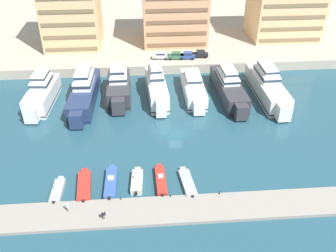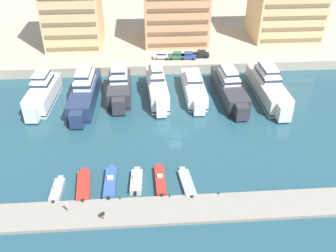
% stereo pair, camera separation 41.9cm
% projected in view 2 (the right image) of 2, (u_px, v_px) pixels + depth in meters
% --- Properties ---
extents(ground_plane, '(400.00, 400.00, 0.00)m').
position_uv_depth(ground_plane, '(176.00, 134.00, 72.09)').
color(ground_plane, '#234C5B').
extents(quay_promenade, '(180.00, 70.00, 2.39)m').
position_uv_depth(quay_promenade, '(159.00, 24.00, 122.14)').
color(quay_promenade, '#ADA38E').
rests_on(quay_promenade, ground).
extents(pier_dock, '(120.00, 5.53, 0.54)m').
position_uv_depth(pier_dock, '(187.00, 209.00, 55.35)').
color(pier_dock, gray).
rests_on(pier_dock, ground).
extents(yacht_white_far_left, '(5.79, 17.19, 8.43)m').
position_uv_depth(yacht_white_far_left, '(42.00, 93.00, 80.61)').
color(yacht_white_far_left, white).
rests_on(yacht_white_far_left, ground).
extents(yacht_navy_left, '(5.51, 22.01, 8.70)m').
position_uv_depth(yacht_navy_left, '(85.00, 91.00, 81.17)').
color(yacht_navy_left, navy).
rests_on(yacht_navy_left, ground).
extents(yacht_charcoal_mid_left, '(5.16, 16.12, 8.59)m').
position_uv_depth(yacht_charcoal_mid_left, '(119.00, 87.00, 82.76)').
color(yacht_charcoal_mid_left, '#333338').
rests_on(yacht_charcoal_mid_left, ground).
extents(yacht_white_center_left, '(4.73, 18.29, 8.97)m').
position_uv_depth(yacht_white_center_left, '(157.00, 87.00, 82.57)').
color(yacht_white_center_left, white).
rests_on(yacht_white_center_left, ground).
extents(yacht_white_center, '(4.42, 18.12, 6.46)m').
position_uv_depth(yacht_white_center, '(194.00, 88.00, 83.78)').
color(yacht_white_center, white).
rests_on(yacht_white_center, ground).
extents(yacht_charcoal_center_right, '(5.52, 20.87, 8.08)m').
position_uv_depth(yacht_charcoal_center_right, '(229.00, 88.00, 82.95)').
color(yacht_charcoal_center_right, '#333338').
rests_on(yacht_charcoal_center_right, ground).
extents(yacht_ivory_mid_right, '(5.30, 22.11, 8.61)m').
position_uv_depth(yacht_ivory_mid_right, '(268.00, 86.00, 83.02)').
color(yacht_ivory_mid_right, silver).
rests_on(yacht_ivory_mid_right, ground).
extents(motorboat_grey_far_left, '(1.83, 6.05, 1.37)m').
position_uv_depth(motorboat_grey_far_left, '(57.00, 190.00, 58.58)').
color(motorboat_grey_far_left, '#9EA3A8').
rests_on(motorboat_grey_far_left, ground).
extents(motorboat_red_left, '(2.54, 7.71, 0.95)m').
position_uv_depth(motorboat_red_left, '(84.00, 185.00, 59.34)').
color(motorboat_red_left, red).
rests_on(motorboat_red_left, ground).
extents(motorboat_blue_mid_left, '(1.88, 7.88, 1.51)m').
position_uv_depth(motorboat_blue_mid_left, '(110.00, 182.00, 59.81)').
color(motorboat_blue_mid_left, '#33569E').
rests_on(motorboat_blue_mid_left, ground).
extents(motorboat_cream_center_left, '(2.04, 6.12, 1.61)m').
position_uv_depth(motorboat_cream_center_left, '(136.00, 181.00, 60.07)').
color(motorboat_cream_center_left, beige).
rests_on(motorboat_cream_center_left, ground).
extents(motorboat_red_center, '(1.70, 7.55, 1.33)m').
position_uv_depth(motorboat_red_center, '(160.00, 180.00, 60.30)').
color(motorboat_red_center, red).
rests_on(motorboat_red_center, ground).
extents(motorboat_grey_center_right, '(2.48, 7.33, 0.83)m').
position_uv_depth(motorboat_grey_center_right, '(187.00, 183.00, 59.98)').
color(motorboat_grey_center_right, '#9EA3A8').
rests_on(motorboat_grey_center_right, ground).
extents(car_silver_far_left, '(4.22, 2.18, 1.80)m').
position_uv_depth(car_silver_far_left, '(162.00, 55.00, 95.41)').
color(car_silver_far_left, '#B7BCC1').
rests_on(car_silver_far_left, quay_promenade).
extents(car_green_left, '(4.18, 2.08, 1.80)m').
position_uv_depth(car_green_left, '(177.00, 55.00, 95.37)').
color(car_green_left, '#2D6642').
rests_on(car_green_left, quay_promenade).
extents(car_blue_mid_left, '(4.21, 2.16, 1.80)m').
position_uv_depth(car_blue_mid_left, '(188.00, 55.00, 95.39)').
color(car_blue_mid_left, '#28428E').
rests_on(car_blue_mid_left, quay_promenade).
extents(car_black_center_left, '(4.17, 2.07, 1.80)m').
position_uv_depth(car_black_center_left, '(201.00, 54.00, 96.23)').
color(car_black_center_left, black).
rests_on(car_black_center_left, quay_promenade).
extents(apartment_block_far_left, '(14.87, 14.33, 25.18)m').
position_uv_depth(apartment_block_far_left, '(71.00, 2.00, 97.57)').
color(apartment_block_far_left, '#E0BC84').
rests_on(apartment_block_far_left, quay_promenade).
extents(apartment_block_left, '(17.54, 16.22, 20.79)m').
position_uv_depth(apartment_block_left, '(176.00, 6.00, 102.18)').
color(apartment_block_left, tan).
rests_on(apartment_block_left, quay_promenade).
extents(apartment_block_mid_left, '(18.90, 15.55, 21.13)m').
position_uv_depth(apartment_block_mid_left, '(287.00, 3.00, 104.51)').
color(apartment_block_mid_left, '#E0BC84').
rests_on(apartment_block_mid_left, quay_promenade).
extents(pedestrian_near_edge, '(0.57, 0.38, 1.61)m').
position_uv_depth(pedestrian_near_edge, '(103.00, 214.00, 52.91)').
color(pedestrian_near_edge, '#7A6B56').
rests_on(pedestrian_near_edge, pier_dock).
extents(pedestrian_mid_deck, '(0.47, 0.48, 1.64)m').
position_uv_depth(pedestrian_mid_deck, '(66.00, 206.00, 54.22)').
color(pedestrian_mid_deck, '#7A6B56').
rests_on(pedestrian_mid_deck, pier_dock).
extents(bollard_west, '(0.20, 0.20, 0.61)m').
position_uv_depth(bollard_west, '(120.00, 198.00, 56.53)').
color(bollard_west, '#2D2D33').
rests_on(bollard_west, pier_dock).
extents(bollard_west_mid, '(0.20, 0.20, 0.61)m').
position_uv_depth(bollard_west_mid, '(170.00, 195.00, 56.96)').
color(bollard_west_mid, '#2D2D33').
rests_on(bollard_west_mid, pier_dock).
extents(bollard_east_mid, '(0.20, 0.20, 0.61)m').
position_uv_depth(bollard_east_mid, '(219.00, 193.00, 57.40)').
color(bollard_east_mid, '#2D2D33').
rests_on(bollard_east_mid, pier_dock).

